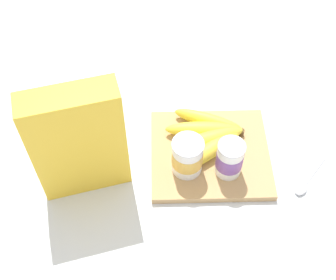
% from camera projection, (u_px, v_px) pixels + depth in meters
% --- Properties ---
extents(ground_plane, '(2.40, 2.40, 0.00)m').
position_uv_depth(ground_plane, '(210.00, 156.00, 1.08)').
color(ground_plane, silver).
extents(cutting_board, '(0.28, 0.25, 0.02)m').
position_uv_depth(cutting_board, '(210.00, 154.00, 1.08)').
color(cutting_board, tan).
rests_on(cutting_board, ground_plane).
extents(cereal_box, '(0.20, 0.11, 0.29)m').
position_uv_depth(cereal_box, '(78.00, 142.00, 0.93)').
color(cereal_box, yellow).
rests_on(cereal_box, ground_plane).
extents(yogurt_cup_front, '(0.06, 0.06, 0.09)m').
position_uv_depth(yogurt_cup_front, '(230.00, 159.00, 1.00)').
color(yogurt_cup_front, white).
rests_on(yogurt_cup_front, cutting_board).
extents(yogurt_cup_back, '(0.07, 0.07, 0.10)m').
position_uv_depth(yogurt_cup_back, '(187.00, 156.00, 1.00)').
color(yogurt_cup_back, white).
rests_on(yogurt_cup_back, cutting_board).
extents(banana_bunch, '(0.20, 0.21, 0.04)m').
position_uv_depth(banana_bunch, '(208.00, 135.00, 1.07)').
color(banana_bunch, yellow).
rests_on(banana_bunch, cutting_board).
extents(spoon, '(0.10, 0.11, 0.01)m').
position_uv_depth(spoon, '(307.00, 182.00, 1.03)').
color(spoon, silver).
rests_on(spoon, ground_plane).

